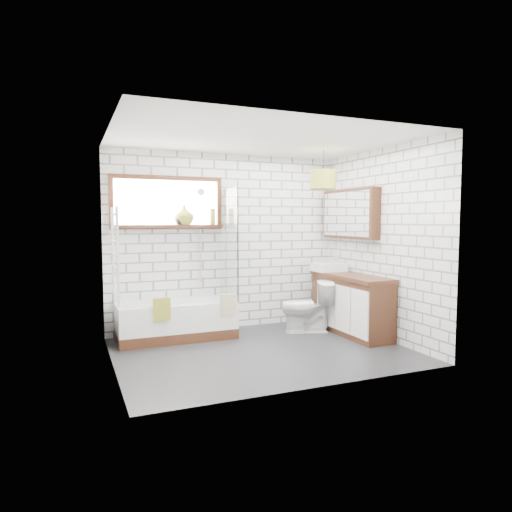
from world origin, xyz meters
name	(u,v)px	position (x,y,z in m)	size (l,w,h in m)	color
floor	(262,351)	(0.00, 0.00, -0.01)	(3.40, 2.60, 0.01)	black
ceiling	(262,138)	(0.00, 0.00, 2.50)	(3.40, 2.60, 0.01)	white
wall_back	(226,242)	(0.00, 1.30, 1.25)	(3.40, 0.01, 2.50)	white
wall_front	(319,254)	(0.00, -1.30, 1.25)	(3.40, 0.01, 2.50)	white
wall_left	(111,250)	(-1.70, 0.00, 1.25)	(0.01, 2.60, 2.50)	white
wall_right	(381,244)	(1.70, 0.00, 1.25)	(0.01, 2.60, 2.50)	white
window	(168,203)	(-0.85, 1.26, 1.80)	(1.52, 0.16, 0.68)	black
towel_radiator	(115,255)	(-1.66, 0.00, 1.20)	(0.06, 0.52, 1.00)	white
mirror_cabinet	(350,214)	(1.62, 0.60, 1.65)	(0.16, 1.20, 0.70)	black
shower_riser	(200,235)	(-0.40, 1.26, 1.35)	(0.02, 0.02, 1.30)	silver
bathtub	(176,320)	(-0.82, 0.97, 0.25)	(1.52, 0.67, 0.49)	white
shower_screen	(229,244)	(-0.08, 0.97, 1.24)	(0.02, 0.72, 1.50)	white
towel_green	(162,309)	(-1.07, 0.63, 0.47)	(0.21, 0.06, 0.28)	olive
towel_beige	(228,304)	(-0.21, 0.63, 0.47)	(0.21, 0.05, 0.27)	tan
vanity	(351,304)	(1.47, 0.32, 0.41)	(0.46, 1.43, 0.82)	black
basin	(329,267)	(1.41, 0.81, 0.88)	(0.43, 0.37, 0.12)	white
tap	(338,262)	(1.57, 0.81, 0.95)	(0.03, 0.03, 0.16)	silver
toilet	(306,307)	(0.94, 0.62, 0.36)	(0.70, 0.40, 0.72)	white
vase_olive	(184,216)	(-0.63, 1.23, 1.62)	(0.26, 0.26, 0.27)	olive
vase_dark	(182,218)	(-0.66, 1.23, 1.59)	(0.20, 0.20, 0.21)	black
bottle	(213,218)	(-0.22, 1.23, 1.59)	(0.07, 0.07, 0.22)	olive
pendant	(323,180)	(1.05, 0.39, 2.10)	(0.34, 0.34, 0.25)	olive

